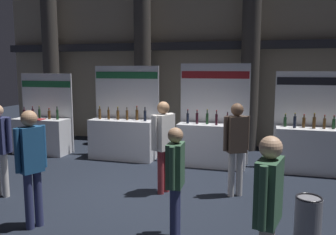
# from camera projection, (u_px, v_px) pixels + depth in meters

# --- Properties ---
(ground_plane) EXTENTS (26.86, 26.86, 0.00)m
(ground_plane) POSITION_uv_depth(u_px,v_px,m) (147.00, 194.00, 6.78)
(ground_plane) COLOR black
(hall_colonnade) EXTENTS (13.43, 1.03, 5.58)m
(hall_colonnade) POSITION_uv_depth(u_px,v_px,m) (197.00, 58.00, 11.02)
(hall_colonnade) COLOR tan
(hall_colonnade) RESTS_ON ground_plane
(exhibitor_booth_0) EXTENTS (1.62, 0.71, 2.25)m
(exhibitor_booth_0) POSITION_uv_depth(u_px,v_px,m) (42.00, 133.00, 9.97)
(exhibitor_booth_0) COLOR white
(exhibitor_booth_0) RESTS_ON ground_plane
(exhibitor_booth_1) EXTENTS (1.82, 0.66, 2.46)m
(exhibitor_booth_1) POSITION_uv_depth(u_px,v_px,m) (123.00, 135.00, 9.39)
(exhibitor_booth_1) COLOR white
(exhibitor_booth_1) RESTS_ON ground_plane
(exhibitor_booth_2) EXTENTS (1.73, 0.66, 2.52)m
(exhibitor_booth_2) POSITION_uv_depth(u_px,v_px,m) (212.00, 140.00, 8.71)
(exhibitor_booth_2) COLOR white
(exhibitor_booth_2) RESTS_ON ground_plane
(exhibitor_booth_3) EXTENTS (1.95, 0.66, 2.33)m
(exhibitor_booth_3) POSITION_uv_depth(u_px,v_px,m) (317.00, 147.00, 8.10)
(exhibitor_booth_3) COLOR white
(exhibitor_booth_3) RESTS_ON ground_plane
(trash_bin) EXTENTS (0.36, 0.36, 0.67)m
(trash_bin) POSITION_uv_depth(u_px,v_px,m) (308.00, 220.00, 4.87)
(trash_bin) COLOR slate
(trash_bin) RESTS_ON ground_plane
(visitor_0) EXTENTS (0.46, 0.37, 1.77)m
(visitor_0) POSITION_uv_depth(u_px,v_px,m) (236.00, 141.00, 6.56)
(visitor_0) COLOR silver
(visitor_0) RESTS_ON ground_plane
(visitor_2) EXTENTS (0.32, 0.45, 1.80)m
(visitor_2) POSITION_uv_depth(u_px,v_px,m) (31.00, 160.00, 5.25)
(visitor_2) COLOR navy
(visitor_2) RESTS_ON ground_plane
(visitor_3) EXTENTS (0.23, 0.53, 1.61)m
(visitor_3) POSITION_uv_depth(u_px,v_px,m) (175.00, 175.00, 4.89)
(visitor_3) COLOR navy
(visitor_3) RESTS_ON ground_plane
(visitor_5) EXTENTS (0.30, 0.60, 1.75)m
(visitor_5) POSITION_uv_depth(u_px,v_px,m) (268.00, 203.00, 3.59)
(visitor_5) COLOR #ADA393
(visitor_5) RESTS_ON ground_plane
(visitor_7) EXTENTS (0.39, 0.54, 1.78)m
(visitor_7) POSITION_uv_depth(u_px,v_px,m) (163.00, 138.00, 6.73)
(visitor_7) COLOR maroon
(visitor_7) RESTS_ON ground_plane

